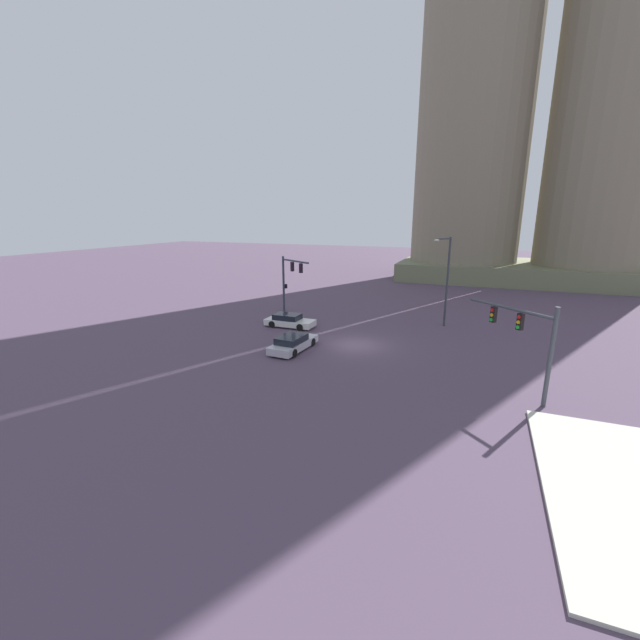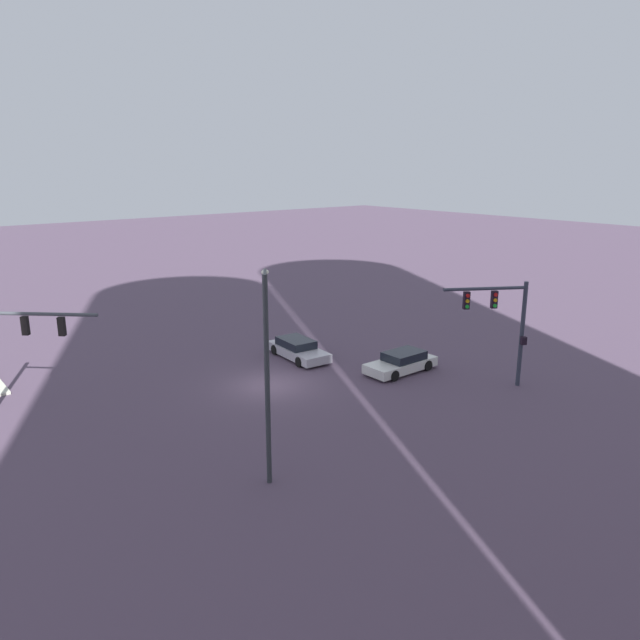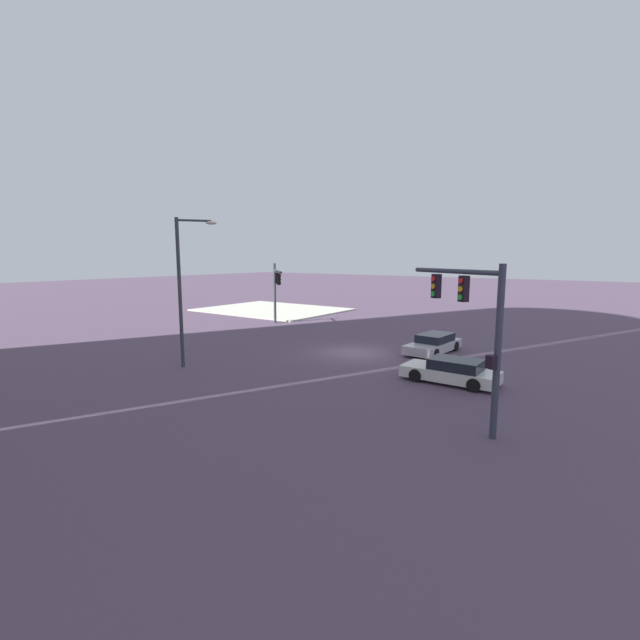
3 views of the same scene
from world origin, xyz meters
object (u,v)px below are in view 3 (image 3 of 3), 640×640
traffic_signal_near_corner (276,284)px  streetlamp_curved_arm (184,282)px  traffic_signal_opposite_side (474,317)px  sedan_car_approaching (451,371)px  sedan_car_waiting_far (434,344)px

traffic_signal_near_corner → streetlamp_curved_arm: 15.12m
traffic_signal_opposite_side → sedan_car_approaching: 6.65m
traffic_signal_near_corner → sedan_car_waiting_far: (-15.62, 2.49, -3.17)m
traffic_signal_opposite_side → sedan_car_approaching: bearing=-33.6°
traffic_signal_near_corner → sedan_car_approaching: bearing=19.0°
streetlamp_curved_arm → sedan_car_approaching: streetlamp_curved_arm is taller
traffic_signal_near_corner → sedan_car_waiting_far: bearing=34.1°
sedan_car_approaching → sedan_car_waiting_far: bearing=-61.4°
sedan_car_approaching → sedan_car_waiting_far: same height
streetlamp_curved_arm → sedan_car_waiting_far: streetlamp_curved_arm is taller
sedan_car_approaching → sedan_car_waiting_far: (3.25, -6.01, 0.00)m
traffic_signal_near_corner → sedan_car_approaching: 20.94m
sedan_car_approaching → sedan_car_waiting_far: size_ratio=0.93×
streetlamp_curved_arm → sedan_car_approaching: 14.98m
traffic_signal_near_corner → traffic_signal_opposite_side: traffic_signal_opposite_side is taller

